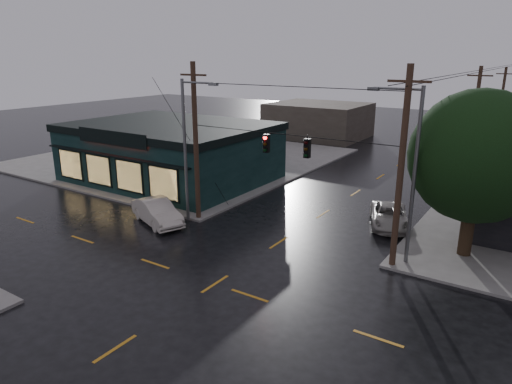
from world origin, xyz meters
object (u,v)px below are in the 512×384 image
Objects in this scene: utility_pole_nw at (199,219)px; sedan_cream at (157,212)px; corner_tree at (477,157)px; utility_pole_ne at (392,267)px; suv_silver at (389,216)px.

utility_pole_nw is 2.11× the size of sedan_cream.
corner_tree is 7.09m from utility_pole_ne.
utility_pole_nw is 2.80m from sedan_cream.
utility_pole_nw is at bearing 180.00° from utility_pole_ne.
utility_pole_ne is at bearing -92.63° from suv_silver.
sedan_cream is at bearing -129.32° from utility_pole_nw.
utility_pole_ne is at bearing 0.00° from utility_pole_nw.
sedan_cream reaches higher than suv_silver.
corner_tree is at bearing 49.68° from utility_pole_ne.
utility_pole_nw and utility_pole_ne have the same top height.
corner_tree reaches higher than utility_pole_nw.
corner_tree is 0.87× the size of utility_pole_ne.
suv_silver is (-4.86, 2.36, -4.86)m from corner_tree.
utility_pole_nw is (-15.86, -3.37, -5.54)m from corner_tree.
sedan_cream is at bearing -170.23° from suv_silver.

